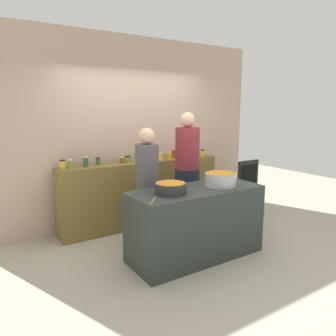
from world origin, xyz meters
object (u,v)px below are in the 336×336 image
Objects in this scene: preserve_jar_2 at (86,162)px; preserve_jar_7 at (149,157)px; preserve_jar_9 at (169,156)px; preserve_jar_10 at (175,154)px; preserve_jar_4 at (122,160)px; wooden_spoon at (153,201)px; preserve_jar_5 at (128,159)px; cook_with_tongs at (147,194)px; preserve_jar_1 at (70,164)px; cook_in_cap at (187,180)px; cooking_pot_left at (171,188)px; preserve_jar_3 at (98,161)px; preserve_jar_12 at (196,153)px; preserve_jar_8 at (160,156)px; cooking_pot_center at (220,179)px; preserve_jar_6 at (137,157)px; chalkboard_sign at (248,188)px; preserve_jar_11 at (187,153)px; preserve_jar_13 at (203,153)px; preserve_jar_0 at (62,164)px.

preserve_jar_2 is 1.07m from preserve_jar_7.
preserve_jar_10 is at bearing 24.92° from preserve_jar_9.
preserve_jar_4 is 0.35× the size of wooden_spoon.
preserve_jar_5 is 0.07× the size of cook_with_tongs.
preserve_jar_2 is at bearing -0.65° from preserve_jar_1.
preserve_jar_5 is 0.91m from cook_with_tongs.
preserve_jar_5 is 0.97m from cook_in_cap.
preserve_jar_1 is at bearing 132.01° from cook_with_tongs.
cooking_pot_left is at bearing -90.57° from cook_with_tongs.
preserve_jar_12 is at bearing -3.12° from preserve_jar_3.
preserve_jar_12 reaches higher than wooden_spoon.
cooking_pot_center is (0.05, -1.40, -0.13)m from preserve_jar_8.
cook_in_cap is (0.76, 0.15, 0.08)m from cook_with_tongs.
cook_in_cap is at bearing 43.31° from cooking_pot_left.
wooden_spoon is at bearing -127.83° from preserve_jar_9.
chalkboard_sign is at bearing -20.65° from preserve_jar_6.
cooking_pot_left is 1.06m from cook_in_cap.
preserve_jar_8 is 0.47× the size of wooden_spoon.
preserve_jar_11 is 0.14× the size of chalkboard_sign.
preserve_jar_5 is 0.11× the size of chalkboard_sign.
preserve_jar_13 is (0.32, -0.04, -0.01)m from preserve_jar_11.
preserve_jar_0 is 0.07× the size of cook_in_cap.
preserve_jar_5 is 2.17m from chalkboard_sign.
cooking_pot_left is at bearing -61.96° from preserve_jar_1.
cook_in_cap is (-0.67, -0.65, -0.28)m from preserve_jar_12.
preserve_jar_4 is 0.70× the size of preserve_jar_11.
preserve_jar_1 is at bearing 179.35° from preserve_jar_2.
preserve_jar_4 is 0.10× the size of chalkboard_sign.
preserve_jar_1 is at bearing -172.32° from preserve_jar_3.
preserve_jar_4 is at bearing -168.78° from preserve_jar_6.
chalkboard_sign is at bearing -17.21° from preserve_jar_5.
cooking_pot_left is (-0.13, -1.41, -0.14)m from preserve_jar_5.
cook_with_tongs is (-0.02, -0.84, -0.35)m from preserve_jar_4.
preserve_jar_6 is 1.23m from preserve_jar_13.
cooking_pot_left is 0.23× the size of cook_with_tongs.
cook_with_tongs is (-1.43, -0.80, -0.36)m from preserve_jar_12.
preserve_jar_5 is 1.68m from wooden_spoon.
preserve_jar_2 is 1.15× the size of preserve_jar_6.
preserve_jar_12 reaches higher than preserve_jar_7.
preserve_jar_8 is at bearing -2.60° from preserve_jar_2.
cook_with_tongs reaches higher than preserve_jar_6.
cook_in_cap reaches higher than preserve_jar_5.
wooden_spoon is at bearing -158.35° from chalkboard_sign.
cooking_pot_left is (0.75, -1.41, -0.15)m from preserve_jar_1.
preserve_jar_13 is at bearing -6.02° from preserve_jar_6.
cook_in_cap reaches higher than preserve_jar_1.
preserve_jar_3 is at bearing 173.51° from preserve_jar_8.
wooden_spoon is at bearing -75.92° from preserve_jar_1.
cooking_pot_center is at bearing -116.19° from preserve_jar_12.
preserve_jar_11 is (0.70, -0.09, 0.02)m from preserve_jar_7.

